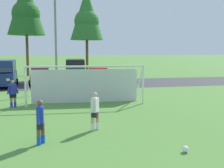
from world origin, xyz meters
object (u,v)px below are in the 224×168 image
Objects in this scene: street_lamp at (58,40)px; soccer_ball at (185,149)px; parked_car_slot_center_left at (75,71)px; parked_car_slot_center at (98,76)px; parked_car_slot_far_left at (4,73)px; soccer_goal at (85,83)px; parked_car_slot_left at (40,76)px; player_defender_far at (95,111)px; player_winger_right at (13,94)px; player_midfield_center at (40,122)px.

soccer_ball is at bearing -75.90° from street_lamp.
parked_car_slot_center is (2.20, -1.31, -0.47)m from parked_car_slot_center_left.
parked_car_slot_center_left reaches higher than soccer_ball.
parked_car_slot_far_left is 1.14× the size of parked_car_slot_center.
soccer_goal is at bearing -56.36° from parked_car_slot_far_left.
soccer_goal is 1.54× the size of parked_car_slot_far_left.
street_lamp is at bearing 105.88° from soccer_goal.
parked_car_slot_far_left is at bearing -179.88° from parked_car_slot_center.
parked_car_slot_center_left is at bearing 88.87° from soccer_goal.
parked_car_slot_center is (5.72, -1.26, 0.00)m from parked_car_slot_left.
player_defender_far is (-2.59, 3.31, 0.71)m from soccer_ball.
parked_car_slot_far_left is (-6.19, 16.24, 0.52)m from player_defender_far.
parked_car_slot_center is at bearing 46.49° from street_lamp.
parked_car_slot_center is at bearing 76.17° from soccer_goal.
player_winger_right is 0.34× the size of parked_car_slot_far_left.
parked_car_slot_left is at bearing 106.61° from soccer_goal.
parked_car_slot_left is at bearing -179.16° from parked_car_slot_center_left.
player_midfield_center is (-2.54, -7.86, -0.47)m from soccer_goal.
parked_car_slot_center_left reaches higher than player_defender_far.
parked_car_slot_left reaches higher than player_defender_far.
soccer_goal is 10.12m from parked_car_slot_center.
parked_car_slot_center reaches higher than player_midfield_center.
player_winger_right is 0.39× the size of parked_car_slot_left.
player_defender_far is (2.22, 1.43, 0.00)m from player_midfield_center.
parked_car_slot_left is (-3.30, 11.08, -0.42)m from soccer_goal.
street_lamp is (4.93, -4.20, 2.94)m from parked_car_slot_far_left.
player_winger_right is at bearing -95.69° from parked_car_slot_left.
player_winger_right is (-1.91, 7.39, 0.00)m from player_midfield_center.
player_defender_far is 0.39× the size of parked_car_slot_left.
parked_car_slot_left is 0.86× the size of parked_car_slot_center_left.
parked_car_slot_center_left is 1.14× the size of parked_car_slot_center.
parked_car_slot_center_left is 2.60m from parked_car_slot_center.
soccer_goal is 11.77m from parked_car_slot_far_left.
soccer_ball is 10.07m from soccer_goal.
parked_car_slot_center is at bearing 56.27° from player_winger_right.
parked_car_slot_far_left is 0.59× the size of street_lamp.
parked_car_slot_center is (6.87, 10.29, 0.05)m from player_winger_right.
player_midfield_center is 7.64m from player_winger_right.
soccer_ball is 16.36m from street_lamp.
soccer_ball is at bearing -54.09° from player_winger_right.
street_lamp is at bearing 96.01° from player_defender_far.
soccer_ball is at bearing -65.81° from parked_car_slot_far_left.
soccer_goal reaches higher than parked_car_slot_center_left.
player_winger_right is (-6.72, 9.27, 0.71)m from soccer_ball.
player_winger_right is at bearing 104.51° from player_midfield_center.
parked_car_slot_far_left and parked_car_slot_center_left have the same top height.
parked_car_slot_far_left is (-2.07, 10.27, 0.52)m from player_winger_right.
soccer_ball is at bearing -51.98° from player_defender_far.
soccer_goal is 0.91× the size of street_lamp.
player_defender_far is at bearing -91.78° from parked_car_slot_center_left.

